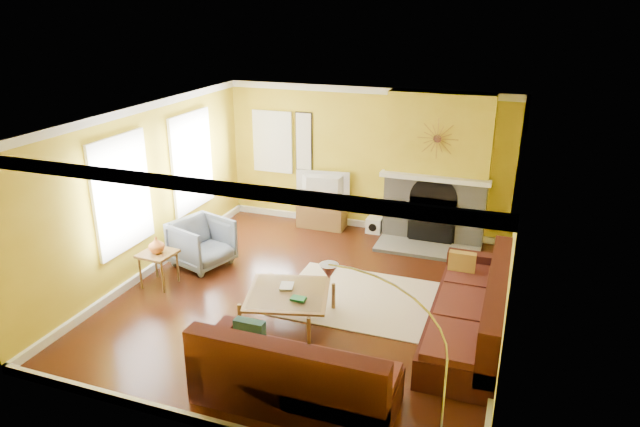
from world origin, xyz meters
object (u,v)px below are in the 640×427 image
at_px(sectional_sofa, 374,308).
at_px(media_console, 322,215).
at_px(arc_lamp, 390,367).
at_px(armchair, 202,243).
at_px(side_table, 159,269).
at_px(coffee_table, 288,306).

xyz_separation_m(sectional_sofa, media_console, (-1.96, 3.48, -0.20)).
height_order(sectional_sofa, arc_lamp, arc_lamp).
bearing_deg(armchair, side_table, -178.76).
relative_size(media_console, arc_lamp, 0.49).
xyz_separation_m(armchair, side_table, (-0.25, -0.86, -0.12)).
height_order(coffee_table, armchair, armchair).
height_order(coffee_table, media_console, media_console).
bearing_deg(armchair, coffee_table, -101.61).
bearing_deg(coffee_table, arc_lamp, -45.91).
bearing_deg(side_table, armchair, 73.52).
xyz_separation_m(coffee_table, arc_lamp, (1.84, -1.90, 0.73)).
height_order(sectional_sofa, coffee_table, sectional_sofa).
distance_m(armchair, arc_lamp, 4.94).
relative_size(sectional_sofa, side_table, 7.01).
height_order(coffee_table, arc_lamp, arc_lamp).
bearing_deg(sectional_sofa, coffee_table, 177.01).
xyz_separation_m(coffee_table, side_table, (-2.27, 0.28, 0.06)).
bearing_deg(media_console, armchair, -119.33).
xyz_separation_m(sectional_sofa, side_table, (-3.50, 0.34, -0.18)).
distance_m(media_console, armchair, 2.62).
relative_size(coffee_table, side_table, 1.99).
bearing_deg(arc_lamp, sectional_sofa, 108.65).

